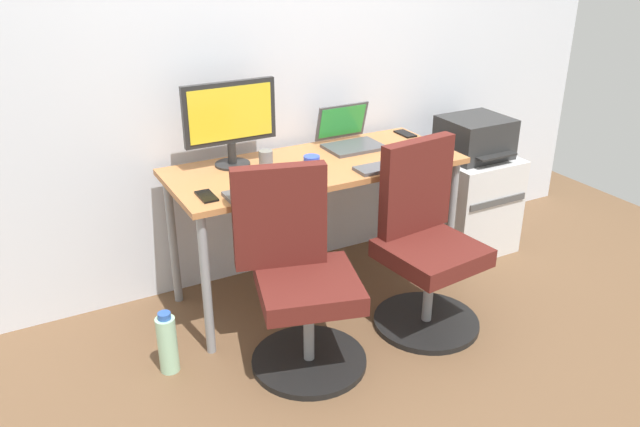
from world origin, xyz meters
TOP-DOWN VIEW (x-y plane):
  - ground_plane at (0.00, 0.00)m, footprint 5.28×5.28m
  - back_wall at (0.00, 0.39)m, footprint 4.40×0.04m
  - desk at (0.00, 0.00)m, footprint 1.53×0.63m
  - office_chair_left at (-0.36, -0.51)m, footprint 0.54×0.54m
  - office_chair_right at (0.35, -0.51)m, footprint 0.54×0.54m
  - side_cabinet at (1.11, 0.05)m, footprint 0.47×0.51m
  - printer at (1.11, 0.05)m, footprint 0.38×0.40m
  - water_bottle_on_floor at (-0.93, -0.31)m, footprint 0.09×0.09m
  - desktop_monitor at (-0.39, 0.17)m, footprint 0.48×0.18m
  - open_laptop at (0.30, 0.17)m, footprint 0.31×0.28m
  - keyboard_by_monitor at (-0.41, -0.23)m, footprint 0.34×0.12m
  - keyboard_by_laptop at (0.29, -0.23)m, footprint 0.34×0.12m
  - mouse_by_monitor at (0.51, -0.17)m, footprint 0.06×0.10m
  - mouse_by_laptop at (0.67, -0.01)m, footprint 0.06×0.10m
  - coffee_mug at (-0.09, -0.12)m, footprint 0.08×0.08m
  - pen_cup at (-0.27, 0.02)m, footprint 0.07×0.07m
  - phone_near_monitor at (-0.65, -0.16)m, footprint 0.07×0.14m
  - phone_near_laptop at (0.70, 0.19)m, footprint 0.07×0.14m

SIDE VIEW (x-z plane):
  - ground_plane at x=0.00m, z-range 0.00..0.00m
  - water_bottle_on_floor at x=-0.93m, z-range -0.01..0.30m
  - side_cabinet at x=1.11m, z-range 0.00..0.60m
  - office_chair_left at x=-0.36m, z-range -0.05..0.89m
  - office_chair_right at x=0.35m, z-range -0.05..0.89m
  - desk at x=0.00m, z-range 0.30..1.06m
  - printer at x=1.11m, z-range 0.60..0.84m
  - phone_near_monitor at x=-0.65m, z-range 0.76..0.77m
  - phone_near_laptop at x=0.70m, z-range 0.76..0.77m
  - keyboard_by_monitor at x=-0.41m, z-range 0.76..0.78m
  - keyboard_by_laptop at x=0.29m, z-range 0.76..0.78m
  - mouse_by_monitor at x=0.51m, z-range 0.76..0.79m
  - mouse_by_laptop at x=0.67m, z-range 0.76..0.79m
  - coffee_mug at x=-0.09m, z-range 0.76..0.85m
  - pen_cup at x=-0.27m, z-range 0.76..0.86m
  - open_laptop at x=0.30m, z-range 0.70..0.92m
  - desktop_monitor at x=-0.39m, z-range 0.79..1.23m
  - back_wall at x=0.00m, z-range 0.00..2.60m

